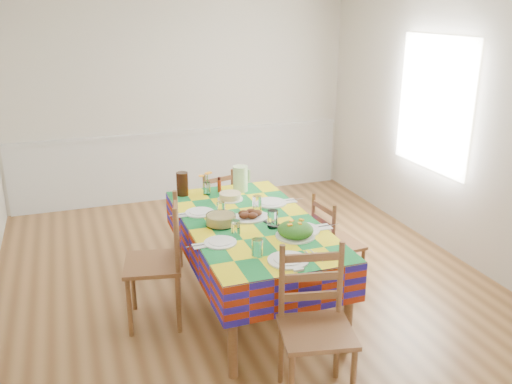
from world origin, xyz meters
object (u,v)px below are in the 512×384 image
Objects in this scene: green_pitcher at (240,179)px; chair_near at (315,327)px; chair_far at (213,209)px; chair_left at (159,263)px; tea_pitcher at (182,184)px; chair_right at (334,244)px; dining_table at (251,231)px; meat_platter at (250,215)px.

green_pitcher is 2.07m from chair_near.
chair_far is at bearing 101.98° from chair_near.
green_pitcher is at bearing 141.21° from chair_left.
chair_right is (1.19, -0.85, -0.44)m from tea_pitcher.
green_pitcher is at bearing 78.23° from dining_table.
tea_pitcher is at bearing 49.19° from chair_right.
chair_near is (-0.15, -2.03, -0.38)m from green_pitcher.
chair_near is at bearing -94.33° from green_pitcher.
chair_far is (0.40, 0.41, -0.45)m from tea_pitcher.
chair_far is at bearing 90.15° from meat_platter.
green_pitcher is 1.10× the size of tea_pitcher.
chair_left is at bearing 134.77° from chair_near.
tea_pitcher is 2.16m from chair_near.
green_pitcher reaches higher than tea_pitcher.
chair_near reaches higher than chair_right.
meat_platter is 0.33× the size of chair_left.
chair_left is 1.18× the size of chair_right.
chair_right is (0.78, 1.24, -0.07)m from chair_near.
meat_platter is at bearing 79.09° from dining_table.
chair_near is (0.40, -2.09, -0.37)m from tea_pitcher.
dining_table is 8.87× the size of tea_pitcher.
dining_table is 0.83m from green_pitcher.
chair_left is at bearing 85.02° from chair_right.
chair_near is at bearing 142.57° from chair_right.
dining_table is 0.96m from tea_pitcher.
chair_far is at bearing 89.55° from dining_table.
chair_left is at bearing -140.11° from green_pitcher.
meat_platter is at bearing 76.05° from chair_far.
chair_far is (0.01, 1.25, -0.26)m from dining_table.
chair_left is at bearing -174.51° from meat_platter.
chair_left is at bearing 43.67° from chair_far.
meat_platter is 0.34× the size of chair_near.
chair_far is at bearing 108.15° from green_pitcher.
dining_table is 2.21× the size of chair_right.
chair_far is 0.82× the size of chair_left.
dining_table is 0.13m from meat_platter.
tea_pitcher reaches higher than chair_far.
meat_platter is at bearing -101.85° from green_pitcher.
chair_near is at bearing -89.54° from dining_table.
green_pitcher is at bearing 97.65° from chair_near.
chair_far is 1.50m from chair_left.
green_pitcher is 0.23× the size of chair_left.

